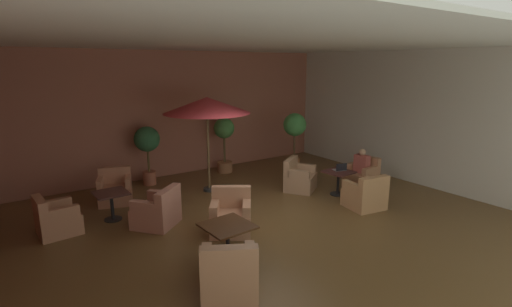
{
  "coord_description": "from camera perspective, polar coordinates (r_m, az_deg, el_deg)",
  "views": [
    {
      "loc": [
        -4.53,
        -6.15,
        3.28
      ],
      "look_at": [
        0.0,
        0.45,
        1.38
      ],
      "focal_mm": 26.34,
      "sensor_mm": 36.0,
      "label": 1
    }
  ],
  "objects": [
    {
      "name": "armchair_front_left_north",
      "position": [
        9.16,
        16.27,
        -6.14
      ],
      "size": [
        0.89,
        0.88,
        0.83
      ],
      "color": "tan",
      "rests_on": "ground_plane"
    },
    {
      "name": "armchair_front_left_east",
      "position": [
        10.72,
        15.77,
        -3.29
      ],
      "size": [
        0.79,
        0.79,
        0.82
      ],
      "color": "tan",
      "rests_on": "ground_plane"
    },
    {
      "name": "potted_tree_left_corner",
      "position": [
        11.57,
        -4.85,
        2.47
      ],
      "size": [
        0.63,
        0.63,
        1.71
      ],
      "color": "#A06742",
      "rests_on": "ground_plane"
    },
    {
      "name": "wall_right_plain",
      "position": [
        11.42,
        22.54,
        5.1
      ],
      "size": [
        0.08,
        8.93,
        3.68
      ],
      "primitive_type": "cube",
      "color": "silver",
      "rests_on": "ground_plane"
    },
    {
      "name": "potted_tree_mid_right",
      "position": [
        11.76,
        5.89,
        3.59
      ],
      "size": [
        0.71,
        0.71,
        1.82
      ],
      "color": "#A96C43",
      "rests_on": "ground_plane"
    },
    {
      "name": "armchair_mid_center_north",
      "position": [
        9.75,
        -20.58,
        -5.25
      ],
      "size": [
        0.93,
        0.91,
        0.84
      ],
      "color": "#B97656",
      "rests_on": "ground_plane"
    },
    {
      "name": "open_laptop",
      "position": [
        9.88,
        12.67,
        -2.25
      ],
      "size": [
        0.36,
        0.3,
        0.2
      ],
      "color": "#9EA0A5",
      "rests_on": "cafe_table_front_left"
    },
    {
      "name": "ceiling_slab",
      "position": [
        7.65,
        1.97,
        16.58
      ],
      "size": [
        10.05,
        8.93,
        0.06
      ],
      "primitive_type": "cube",
      "color": "silver",
      "rests_on": "wall_back_brick"
    },
    {
      "name": "armchair_front_right_north",
      "position": [
        7.59,
        -3.82,
        -9.57
      ],
      "size": [
        1.05,
        1.03,
        0.89
      ],
      "color": "tan",
      "rests_on": "ground_plane"
    },
    {
      "name": "cafe_table_mid_center",
      "position": [
        8.67,
        -21.11,
        -6.46
      ],
      "size": [
        0.69,
        0.69,
        0.63
      ],
      "color": "black",
      "rests_on": "ground_plane"
    },
    {
      "name": "wall_back_brick",
      "position": [
        11.6,
        -11.25,
        5.97
      ],
      "size": [
        10.05,
        0.08,
        3.68
      ],
      "primitive_type": "cube",
      "color": "#A4614C",
      "rests_on": "ground_plane"
    },
    {
      "name": "patron_blue_shirt",
      "position": [
        10.58,
        15.77,
        -1.33
      ],
      "size": [
        0.26,
        0.41,
        0.66
      ],
      "color": "#AF5147",
      "rests_on": "ground_plane"
    },
    {
      "name": "patio_umbrella_tall_red",
      "position": [
        9.66,
        -7.46,
        7.21
      ],
      "size": [
        2.22,
        2.22,
        2.48
      ],
      "color": "#2D2D2D",
      "rests_on": "ground_plane"
    },
    {
      "name": "potted_tree_mid_left",
      "position": [
        10.71,
        -16.18,
        1.38
      ],
      "size": [
        0.69,
        0.69,
        1.64
      ],
      "color": "#AE5E44",
      "rests_on": "ground_plane"
    },
    {
      "name": "ground_plane",
      "position": [
        8.32,
        1.77,
        -9.95
      ],
      "size": [
        10.05,
        8.93,
        0.02
      ],
      "primitive_type": "cube",
      "color": "brown"
    },
    {
      "name": "armchair_front_left_south",
      "position": [
        10.11,
        6.57,
        -3.8
      ],
      "size": [
        1.08,
        1.05,
        0.85
      ],
      "color": "tan",
      "rests_on": "ground_plane"
    },
    {
      "name": "cafe_table_front_left",
      "position": [
        9.86,
        12.39,
        -3.52
      ],
      "size": [
        0.72,
        0.72,
        0.63
      ],
      "color": "black",
      "rests_on": "ground_plane"
    },
    {
      "name": "armchair_mid_center_east",
      "position": [
        8.48,
        -28.06,
        -8.85
      ],
      "size": [
        0.81,
        0.78,
        0.8
      ],
      "color": "#B47857",
      "rests_on": "ground_plane"
    },
    {
      "name": "iced_drink_cup",
      "position": [
        9.91,
        13.02,
        -2.2
      ],
      "size": [
        0.08,
        0.08,
        0.11
      ],
      "primitive_type": "cylinder",
      "color": "white",
      "rests_on": "cafe_table_front_left"
    },
    {
      "name": "armchair_mid_center_south",
      "position": [
        8.14,
        -14.72,
        -8.5
      ],
      "size": [
        1.12,
        1.11,
        0.83
      ],
      "color": "#B87560",
      "rests_on": "ground_plane"
    },
    {
      "name": "armchair_front_right_east",
      "position": [
        5.7,
        -4.11,
        -17.83
      ],
      "size": [
        1.08,
        1.08,
        0.89
      ],
      "color": "#B07B57",
      "rests_on": "ground_plane"
    },
    {
      "name": "cafe_table_front_right",
      "position": [
        6.55,
        -4.36,
        -11.66
      ],
      "size": [
        0.84,
        0.84,
        0.63
      ],
      "color": "black",
      "rests_on": "ground_plane"
    }
  ]
}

